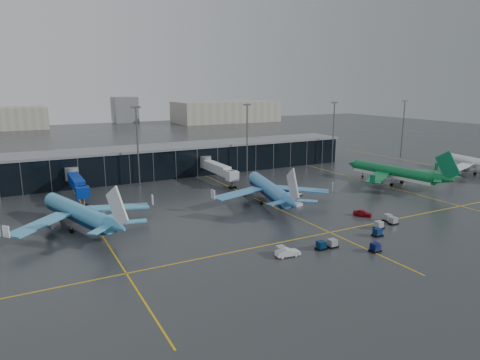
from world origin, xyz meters
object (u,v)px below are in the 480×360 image
airliner_arkefly (77,202)px  airliner_aer_lingus (393,165)px  mobile_airstair (296,202)px  airliner_klm_near (269,181)px  service_van_red (362,213)px  service_van_white (288,252)px  baggage_carts (358,235)px  airliner_ba (478,158)px

airliner_arkefly → airliner_aer_lingus: 98.27m
mobile_airstair → airliner_aer_lingus: bearing=1.7°
airliner_klm_near → service_van_red: 26.62m
airliner_aer_lingus → service_van_white: airliner_aer_lingus is taller
airliner_aer_lingus → service_van_red: bearing=-154.0°
baggage_carts → airliner_arkefly: bearing=145.8°
airliner_arkefly → airliner_aer_lingus: airliner_aer_lingus is taller
airliner_arkefly → airliner_ba: 139.38m
airliner_arkefly → baggage_carts: bearing=-51.3°
airliner_ba → service_van_red: airliner_ba is taller
mobile_airstair → service_van_red: bearing=-68.1°
mobile_airstair → airliner_arkefly: bearing=165.4°
service_van_red → airliner_klm_near: bearing=84.4°
service_van_white → mobile_airstair: bearing=-31.3°
airliner_klm_near → baggage_carts: size_ratio=1.10×
airliner_arkefly → mobile_airstair: 55.70m
airliner_ba → baggage_carts: 93.27m
airliner_aer_lingus → baggage_carts: (-46.63, -33.92, -5.51)m
service_van_white → airliner_klm_near: bearing=-20.1°
airliner_arkefly → mobile_airstair: size_ratio=11.47×
service_van_red → service_van_white: service_van_white is taller
service_van_red → airliner_ba: bearing=-22.4°
baggage_carts → service_van_white: 19.01m
airliner_arkefly → airliner_klm_near: bearing=-18.8°
airliner_ba → service_van_red: (-75.63, -19.94, -5.09)m
airliner_klm_near → mobile_airstair: airliner_klm_near is taller
service_van_red → service_van_white: (-31.04, -12.61, 0.04)m
airliner_arkefly → airliner_aer_lingus: (98.26, -1.11, 0.19)m
mobile_airstair → service_van_white: bearing=-134.6°
airliner_arkefly → service_van_white: bearing=-65.2°
airliner_klm_near → service_van_white: size_ratio=8.08×
airliner_arkefly → airliner_klm_near: 50.09m
airliner_ba → mobile_airstair: 84.65m
airliner_arkefly → airliner_ba: airliner_arkefly is taller
airliner_ba → airliner_arkefly: bearing=-171.0°
airliner_arkefly → service_van_red: airliner_arkefly is taller
airliner_ba → service_van_red: bearing=-154.7°
mobile_airstair → service_van_red: 18.31m
airliner_aer_lingus → service_van_red: 41.62m
airliner_ba → mobile_airstair: bearing=-166.9°
airliner_aer_lingus → mobile_airstair: 44.15m
airliner_klm_near → service_van_white: bearing=-102.6°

